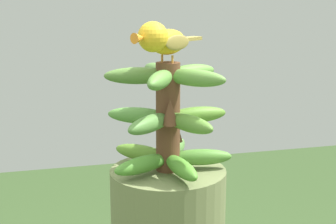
% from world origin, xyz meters
% --- Properties ---
extents(banana_bunch, '(0.30, 0.30, 0.25)m').
position_xyz_m(banana_bunch, '(-0.00, 0.00, 1.45)').
color(banana_bunch, brown).
rests_on(banana_bunch, banana_tree).
extents(perched_bird, '(0.19, 0.15, 0.09)m').
position_xyz_m(perched_bird, '(0.02, 0.02, 1.63)').
color(perched_bird, '#C68933').
rests_on(perched_bird, banana_bunch).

